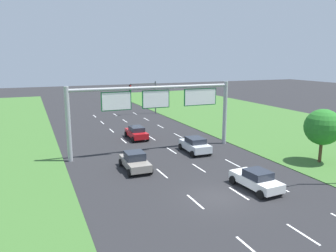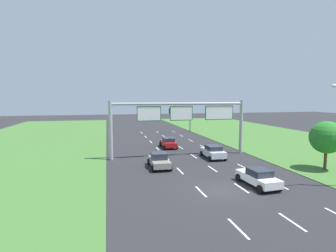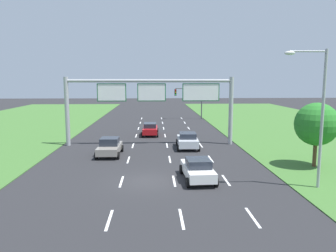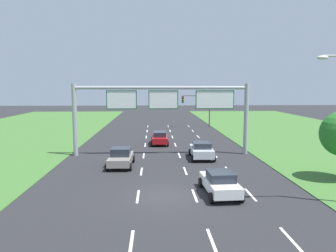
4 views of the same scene
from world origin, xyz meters
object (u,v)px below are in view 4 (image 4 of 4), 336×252
object	(u,v)px
car_mid_lane	(220,183)
car_far_ahead	(160,138)
car_lead_silver	(202,150)
sign_gantry	(165,105)
traffic_light_mast	(198,104)
car_near_red	(121,157)

from	to	relation	value
car_mid_lane	car_far_ahead	distance (m)	18.51
car_lead_silver	sign_gantry	xyz separation A→B (m)	(-3.39, 1.91, 4.15)
car_lead_silver	car_mid_lane	world-z (taller)	car_lead_silver
car_mid_lane	sign_gantry	bearing A→B (deg)	100.69
car_mid_lane	traffic_light_mast	size ratio (longest dim) A/B	0.77
car_lead_silver	sign_gantry	world-z (taller)	sign_gantry
car_near_red	traffic_light_mast	size ratio (longest dim) A/B	0.73
car_mid_lane	sign_gantry	size ratio (longest dim) A/B	0.25
sign_gantry	car_lead_silver	bearing A→B (deg)	-29.34
car_near_red	car_lead_silver	world-z (taller)	car_near_red
car_mid_lane	sign_gantry	world-z (taller)	sign_gantry
car_lead_silver	car_far_ahead	size ratio (longest dim) A/B	0.97
car_far_ahead	traffic_light_mast	size ratio (longest dim) A/B	0.75
car_near_red	car_lead_silver	distance (m)	7.76
car_near_red	car_far_ahead	world-z (taller)	car_near_red
car_mid_lane	car_far_ahead	bearing A→B (deg)	97.41
traffic_light_mast	car_mid_lane	bearing A→B (deg)	-95.47
car_near_red	car_mid_lane	xyz separation A→B (m)	(6.89, -7.60, -0.02)
car_far_ahead	car_mid_lane	bearing A→B (deg)	-78.78
car_far_ahead	sign_gantry	world-z (taller)	sign_gantry
car_far_ahead	sign_gantry	xyz separation A→B (m)	(0.38, -5.94, 4.18)
sign_gantry	car_near_red	bearing A→B (deg)	-129.66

